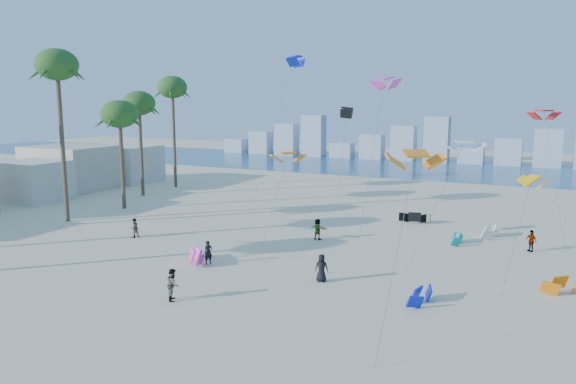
% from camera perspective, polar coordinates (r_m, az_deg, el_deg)
% --- Properties ---
extents(ground, '(220.00, 220.00, 0.00)m').
position_cam_1_polar(ground, '(29.77, -19.58, -12.85)').
color(ground, beige).
rests_on(ground, ground).
extents(ocean, '(220.00, 220.00, 0.00)m').
position_cam_1_polar(ocean, '(93.80, 13.52, 2.57)').
color(ocean, navy).
rests_on(ocean, ground).
extents(kitesurfer_near, '(0.66, 0.72, 1.65)m').
position_cam_1_polar(kitesurfer_near, '(37.47, -8.49, -6.40)').
color(kitesurfer_near, black).
rests_on(kitesurfer_near, ground).
extents(kitesurfer_mid, '(1.05, 1.12, 1.82)m').
position_cam_1_polar(kitesurfer_mid, '(31.26, -12.17, -9.62)').
color(kitesurfer_mid, gray).
rests_on(kitesurfer_mid, ground).
extents(kitesurfers_far, '(36.87, 14.01, 1.80)m').
position_cam_1_polar(kitesurfers_far, '(39.24, 11.70, -5.71)').
color(kitesurfers_far, black).
rests_on(kitesurfers_far, ground).
extents(grounded_kites, '(25.67, 21.96, 0.94)m').
position_cam_1_polar(grounded_kites, '(40.73, 13.93, -5.83)').
color(grounded_kites, '#FE38CA').
rests_on(grounded_kites, ground).
extents(flying_kites, '(38.40, 33.63, 15.92)m').
position_cam_1_polar(flying_kites, '(42.57, 16.32, 9.39)').
color(flying_kites, orange).
rests_on(flying_kites, ground).
extents(palm_row, '(9.19, 44.80, 15.81)m').
position_cam_1_polar(palm_row, '(54.89, -24.49, 8.95)').
color(palm_row, brown).
rests_on(palm_row, ground).
extents(beachfront_buildings, '(11.50, 43.00, 6.00)m').
position_cam_1_polar(beachfront_buildings, '(67.42, -27.24, 1.38)').
color(beachfront_buildings, beige).
rests_on(beachfront_buildings, ground).
extents(distant_skyline, '(85.00, 3.00, 8.40)m').
position_cam_1_polar(distant_skyline, '(103.48, 14.17, 4.90)').
color(distant_skyline, '#9EADBF').
rests_on(distant_skyline, ground).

